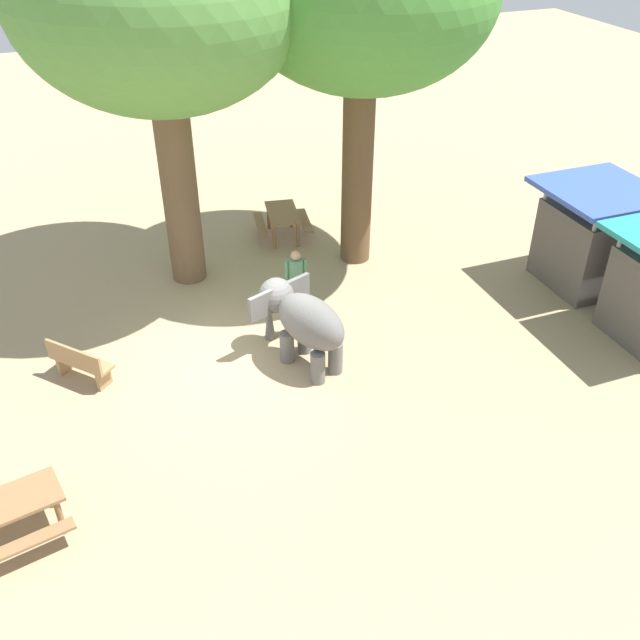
% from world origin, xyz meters
% --- Properties ---
extents(ground_plane, '(60.00, 60.00, 0.00)m').
position_xyz_m(ground_plane, '(0.00, 0.00, 0.00)').
color(ground_plane, tan).
extents(elephant, '(2.35, 1.85, 1.64)m').
position_xyz_m(elephant, '(0.63, 1.18, 1.05)').
color(elephant, slate).
rests_on(elephant, ground_plane).
extents(person_handler, '(0.32, 0.50, 1.62)m').
position_xyz_m(person_handler, '(-1.18, 1.66, 0.95)').
color(person_handler, '#3F3833').
rests_on(person_handler, ground_plane).
extents(wooden_bench, '(1.31, 1.23, 0.88)m').
position_xyz_m(wooden_bench, '(-0.33, -3.25, 0.47)').
color(wooden_bench, '#9E7A51').
rests_on(wooden_bench, ground_plane).
extents(picnic_table_near, '(1.73, 1.71, 0.78)m').
position_xyz_m(picnic_table_near, '(-4.91, 2.56, 0.59)').
color(picnic_table_near, olive).
rests_on(picnic_table_near, ground_plane).
extents(picnic_table_far, '(1.76, 1.78, 0.78)m').
position_xyz_m(picnic_table_far, '(3.33, -4.54, 0.59)').
color(picnic_table_far, olive).
rests_on(picnic_table_far, ground_plane).
extents(market_stall_blue, '(2.50, 2.50, 2.52)m').
position_xyz_m(market_stall_blue, '(0.04, 8.74, 1.14)').
color(market_stall_blue, '#59514C').
rests_on(market_stall_blue, ground_plane).
extents(feed_bucket, '(0.36, 0.36, 0.32)m').
position_xyz_m(feed_bucket, '(0.08, 1.96, 0.16)').
color(feed_bucket, gray).
rests_on(feed_bucket, ground_plane).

